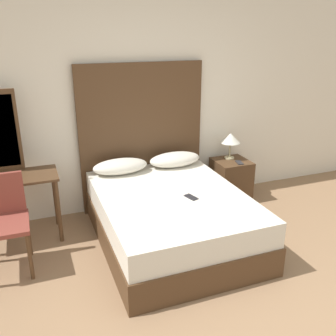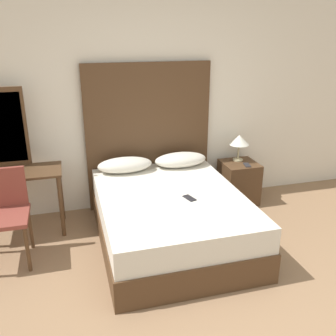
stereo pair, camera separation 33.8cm
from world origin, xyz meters
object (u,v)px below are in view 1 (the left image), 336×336
phone_on_bed (191,197)px  nightstand (231,180)px  bed (171,218)px  table_lamp (230,139)px  phone_on_nightstand (239,163)px  vanity_desk (4,189)px  chair (1,216)px

phone_on_bed → nightstand: 1.34m
bed → phone_on_bed: phone_on_bed is taller
table_lamp → phone_on_nightstand: (0.03, -0.20, -0.26)m
bed → vanity_desk: bearing=158.8°
phone_on_nightstand → chair: 2.82m
phone_on_nightstand → chair: bearing=-170.3°
phone_on_bed → vanity_desk: size_ratio=0.15×
table_lamp → vanity_desk: bearing=-176.0°
nightstand → chair: 2.81m
phone_on_bed → table_lamp: (0.99, 0.96, 0.24)m
bed → vanity_desk: size_ratio=1.78×
table_lamp → vanity_desk: (-2.73, -0.19, -0.20)m
vanity_desk → chair: (-0.02, -0.48, -0.07)m
nightstand → table_lamp: size_ratio=1.56×
table_lamp → phone_on_bed: bearing=-135.6°
nightstand → vanity_desk: size_ratio=0.50×
phone_on_bed → nightstand: size_ratio=0.31×
phone_on_bed → phone_on_nightstand: phone_on_bed is taller
table_lamp → chair: bearing=-166.2°
phone_on_nightstand → vanity_desk: 2.76m
table_lamp → chair: (-2.75, -0.68, -0.27)m
nightstand → phone_on_nightstand: 0.30m
phone_on_bed → phone_on_nightstand: (1.02, 0.76, -0.02)m
bed → phone_on_nightstand: (1.17, 0.61, 0.27)m
nightstand → vanity_desk: (-2.72, -0.10, 0.34)m
nightstand → chair: (-2.74, -0.59, 0.27)m
nightstand → vanity_desk: 2.74m
phone_on_bed → chair: 1.79m
bed → chair: size_ratio=2.12×
table_lamp → chair: size_ratio=0.38×
phone_on_bed → table_lamp: table_lamp is taller
nightstand → phone_on_nightstand: (0.04, -0.11, 0.27)m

